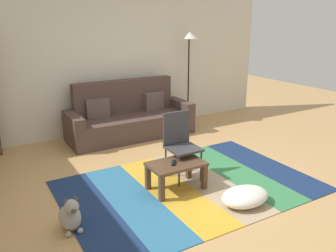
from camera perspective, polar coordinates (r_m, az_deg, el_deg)
name	(u,v)px	position (r m, az deg, el deg)	size (l,w,h in m)	color
ground_plane	(183,179)	(4.75, 2.47, -8.67)	(14.00, 14.00, 0.00)	tan
back_wall	(109,59)	(6.60, -9.63, 10.74)	(6.80, 0.10, 2.70)	silver
rug	(189,186)	(4.56, 3.53, -9.77)	(3.16, 2.10, 0.01)	navy
couch	(129,118)	(6.37, -6.33, 1.32)	(2.26, 0.80, 1.00)	#4C3833
coffee_table	(176,168)	(4.36, 1.35, -6.89)	(0.69, 0.43, 0.35)	#513826
pouf	(245,197)	(4.19, 12.50, -11.22)	(0.60, 0.42, 0.19)	white
dog	(70,216)	(3.78, -15.74, -13.98)	(0.22, 0.35, 0.40)	#9E998E
standing_lamp	(189,47)	(7.00, 3.45, 12.79)	(0.32, 0.32, 1.83)	black
tv_remote	(174,163)	(4.30, 0.95, -6.06)	(0.04, 0.15, 0.02)	black
folding_chair	(180,140)	(4.61, 1.98, -2.29)	(0.40, 0.40, 0.90)	#38383D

